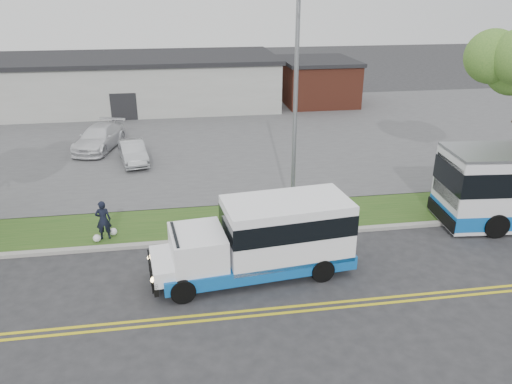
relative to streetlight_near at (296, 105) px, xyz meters
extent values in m
plane|color=#28282B|center=(-3.00, -2.73, -5.23)|extent=(140.00, 140.00, 0.00)
cube|color=gold|center=(-3.00, -6.58, -5.23)|extent=(70.00, 0.12, 0.01)
cube|color=gold|center=(-3.00, -6.88, -5.23)|extent=(70.00, 0.12, 0.01)
cube|color=#9E9B93|center=(-3.00, -1.63, -5.16)|extent=(80.00, 0.30, 0.15)
cube|color=#244B19|center=(-3.00, 0.17, -5.18)|extent=(80.00, 3.30, 0.10)
cube|color=#4C4C4F|center=(-3.00, 14.27, -5.18)|extent=(80.00, 25.00, 0.10)
cube|color=#9E9E99|center=(-9.00, 24.27, -3.23)|extent=(25.00, 10.00, 4.00)
cube|color=black|center=(-9.00, 24.27, -1.06)|extent=(25.40, 10.40, 0.35)
cube|color=black|center=(-9.00, 19.32, -4.13)|extent=(2.00, 0.15, 2.20)
cube|color=brown|center=(7.50, 23.27, -3.43)|extent=(6.00, 7.00, 3.60)
cube|color=black|center=(7.50, 23.27, -1.48)|extent=(6.30, 7.30, 0.30)
cylinder|color=gray|center=(0.00, 0.07, -0.38)|extent=(0.18, 0.18, 9.50)
cube|color=#0F58AB|center=(-2.34, -4.34, -4.67)|extent=(7.13, 3.08, 0.51)
cube|color=white|center=(-1.23, -4.22, -3.50)|extent=(4.70, 2.81, 2.14)
cube|color=black|center=(-1.23, -4.22, -3.15)|extent=(4.73, 2.86, 0.76)
cube|color=white|center=(-4.46, -4.57, -3.86)|extent=(2.06, 2.37, 1.22)
cube|color=black|center=(-5.22, -4.66, -3.66)|extent=(0.31, 1.93, 0.92)
cube|color=white|center=(-5.57, -4.70, -4.37)|extent=(1.24, 2.18, 0.56)
cube|color=black|center=(-6.03, -4.75, -4.67)|extent=(0.38, 2.09, 0.51)
sphere|color=#FFD88C|center=(-5.99, -5.51, -4.42)|extent=(0.22, 0.22, 0.20)
sphere|color=#FFD88C|center=(-6.16, -3.99, -4.42)|extent=(0.22, 0.22, 0.20)
cylinder|color=black|center=(-5.05, -5.74, -4.81)|extent=(0.88, 0.38, 0.85)
cylinder|color=black|center=(-5.29, -3.56, -4.81)|extent=(0.88, 0.38, 0.85)
cylinder|color=black|center=(-0.10, -5.20, -4.81)|extent=(0.88, 0.38, 0.85)
cylinder|color=black|center=(-0.34, -3.01, -4.81)|extent=(0.88, 0.38, 0.85)
cube|color=black|center=(6.44, -1.60, -3.13)|extent=(0.33, 2.55, 1.77)
cube|color=black|center=(6.36, -1.59, -4.73)|extent=(0.37, 2.77, 0.55)
cylinder|color=black|center=(8.04, -3.05, -4.70)|extent=(1.09, 0.45, 1.06)
cylinder|color=black|center=(8.27, -0.45, -4.70)|extent=(1.09, 0.45, 1.06)
imported|color=black|center=(-8.16, -0.83, -4.29)|extent=(0.64, 0.44, 1.70)
imported|color=#A4A7AB|center=(-7.64, 8.85, -4.49)|extent=(2.11, 4.09, 1.28)
imported|color=silver|center=(-9.95, 11.91, -4.39)|extent=(3.35, 5.47, 1.48)
sphere|color=white|center=(-8.46, -1.08, -4.97)|extent=(0.32, 0.32, 0.32)
sphere|color=white|center=(-7.86, -0.58, -4.97)|extent=(0.32, 0.32, 0.32)
camera|label=1|loc=(-4.84, -20.02, 4.61)|focal=35.00mm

